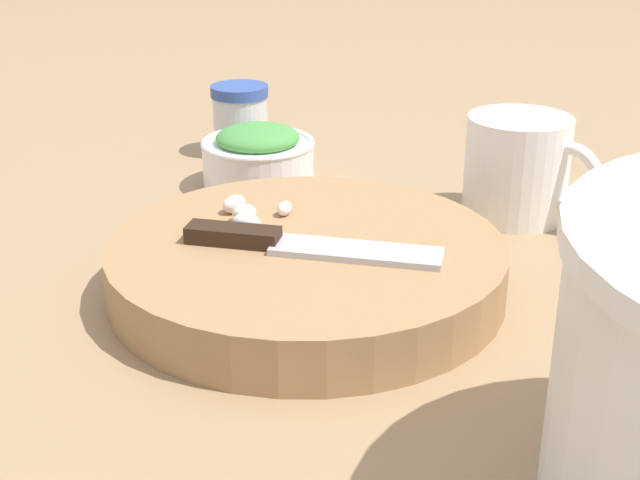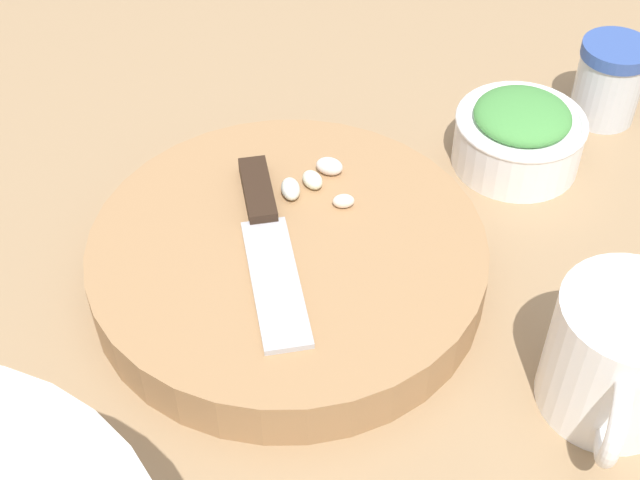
{
  "view_description": "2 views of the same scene",
  "coord_description": "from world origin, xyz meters",
  "px_view_note": "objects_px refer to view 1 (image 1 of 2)",
  "views": [
    {
      "loc": [
        0.63,
        0.03,
        0.31
      ],
      "look_at": [
        0.03,
        -0.03,
        0.05
      ],
      "focal_mm": 50.0,
      "sensor_mm": 36.0,
      "label": 1
    },
    {
      "loc": [
        0.14,
        0.42,
        0.51
      ],
      "look_at": [
        -0.0,
        -0.01,
        0.06
      ],
      "focal_mm": 50.0,
      "sensor_mm": 36.0,
      "label": 2
    }
  ],
  "objects_px": {
    "garlic_cloves": "(247,212)",
    "coffee_mug": "(519,168)",
    "cutting_board": "(307,267)",
    "herb_bowl": "(258,157)",
    "chef_knife": "(299,244)",
    "spice_jar": "(240,119)"
  },
  "relations": [
    {
      "from": "chef_knife",
      "to": "garlic_cloves",
      "type": "relative_size",
      "value": 3.26
    },
    {
      "from": "garlic_cloves",
      "to": "chef_knife",
      "type": "bearing_deg",
      "value": 42.25
    },
    {
      "from": "coffee_mug",
      "to": "cutting_board",
      "type": "bearing_deg",
      "value": -44.91
    },
    {
      "from": "cutting_board",
      "to": "herb_bowl",
      "type": "height_order",
      "value": "herb_bowl"
    },
    {
      "from": "chef_knife",
      "to": "spice_jar",
      "type": "distance_m",
      "value": 0.37
    },
    {
      "from": "cutting_board",
      "to": "spice_jar",
      "type": "height_order",
      "value": "spice_jar"
    },
    {
      "from": "cutting_board",
      "to": "garlic_cloves",
      "type": "xyz_separation_m",
      "value": [
        -0.04,
        -0.05,
        0.03
      ]
    },
    {
      "from": "chef_knife",
      "to": "coffee_mug",
      "type": "relative_size",
      "value": 1.66
    },
    {
      "from": "garlic_cloves",
      "to": "coffee_mug",
      "type": "height_order",
      "value": "coffee_mug"
    },
    {
      "from": "chef_knife",
      "to": "herb_bowl",
      "type": "height_order",
      "value": "herb_bowl"
    },
    {
      "from": "chef_knife",
      "to": "spice_jar",
      "type": "xyz_separation_m",
      "value": [
        -0.36,
        -0.11,
        -0.01
      ]
    },
    {
      "from": "chef_knife",
      "to": "cutting_board",
      "type": "bearing_deg",
      "value": 170.02
    },
    {
      "from": "cutting_board",
      "to": "herb_bowl",
      "type": "distance_m",
      "value": 0.25
    },
    {
      "from": "chef_knife",
      "to": "coffee_mug",
      "type": "bearing_deg",
      "value": 143.46
    },
    {
      "from": "spice_jar",
      "to": "coffee_mug",
      "type": "relative_size",
      "value": 0.65
    },
    {
      "from": "garlic_cloves",
      "to": "coffee_mug",
      "type": "relative_size",
      "value": 0.51
    },
    {
      "from": "cutting_board",
      "to": "chef_knife",
      "type": "relative_size",
      "value": 1.52
    },
    {
      "from": "herb_bowl",
      "to": "spice_jar",
      "type": "distance_m",
      "value": 0.12
    },
    {
      "from": "spice_jar",
      "to": "garlic_cloves",
      "type": "bearing_deg",
      "value": 11.68
    },
    {
      "from": "chef_knife",
      "to": "spice_jar",
      "type": "relative_size",
      "value": 2.56
    },
    {
      "from": "garlic_cloves",
      "to": "herb_bowl",
      "type": "height_order",
      "value": "herb_bowl"
    },
    {
      "from": "cutting_board",
      "to": "garlic_cloves",
      "type": "distance_m",
      "value": 0.07
    }
  ]
}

